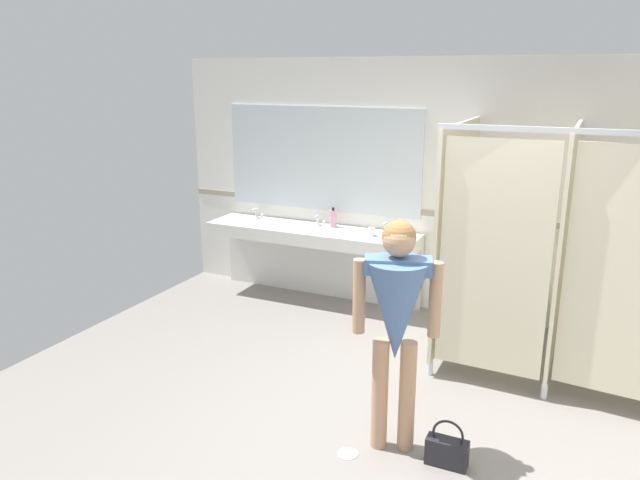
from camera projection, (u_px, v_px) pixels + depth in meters
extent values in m
cube|color=gray|center=(398.00, 450.00, 4.15)|extent=(6.77, 5.57, 0.10)
cube|color=silver|center=(481.00, 192.00, 6.01)|extent=(6.77, 0.12, 2.61)
cube|color=#9E937F|center=(478.00, 218.00, 6.02)|extent=(6.77, 0.01, 0.06)
cube|color=silver|center=(311.00, 234.00, 6.55)|extent=(2.36, 0.54, 0.14)
cube|color=silver|center=(320.00, 265.00, 6.86)|extent=(2.36, 0.08, 0.68)
cube|color=#ADADA8|center=(247.00, 226.00, 6.84)|extent=(0.42, 0.30, 0.11)
cylinder|color=silver|center=(257.00, 213.00, 6.99)|extent=(0.04, 0.04, 0.11)
cylinder|color=silver|center=(254.00, 210.00, 6.93)|extent=(0.03, 0.11, 0.03)
sphere|color=silver|center=(262.00, 216.00, 6.98)|extent=(0.04, 0.04, 0.04)
cube|color=#ADADA8|center=(310.00, 233.00, 6.52)|extent=(0.42, 0.30, 0.11)
cylinder|color=silver|center=(318.00, 220.00, 6.67)|extent=(0.04, 0.04, 0.11)
cylinder|color=silver|center=(316.00, 217.00, 6.61)|extent=(0.03, 0.11, 0.03)
sphere|color=silver|center=(324.00, 222.00, 6.66)|extent=(0.04, 0.04, 0.04)
cube|color=#ADADA8|center=(379.00, 242.00, 6.20)|extent=(0.42, 0.30, 0.11)
cylinder|color=silver|center=(386.00, 227.00, 6.35)|extent=(0.04, 0.04, 0.11)
cylinder|color=silver|center=(384.00, 224.00, 6.29)|extent=(0.03, 0.11, 0.03)
sphere|color=silver|center=(392.00, 230.00, 6.34)|extent=(0.04, 0.04, 0.04)
cube|color=silver|center=(322.00, 159.00, 6.58)|extent=(2.26, 0.02, 1.13)
cube|color=beige|center=(455.00, 232.00, 5.38)|extent=(0.03, 1.47, 1.92)
cylinder|color=silver|center=(430.00, 368.00, 5.06)|extent=(0.05, 0.05, 0.12)
cube|color=beige|center=(564.00, 243.00, 5.01)|extent=(0.03, 1.47, 1.92)
cylinder|color=silver|center=(544.00, 391.00, 4.69)|extent=(0.05, 0.05, 0.12)
cube|color=beige|center=(494.00, 259.00, 4.58)|extent=(0.83, 0.06, 1.82)
cube|color=beige|center=(627.00, 276.00, 4.21)|extent=(0.83, 0.11, 1.82)
cube|color=#B7BABF|center=(573.00, 131.00, 4.13)|extent=(1.87, 0.04, 0.04)
cylinder|color=tan|center=(407.00, 396.00, 3.99)|extent=(0.11, 0.11, 0.77)
cylinder|color=tan|center=(380.00, 394.00, 4.01)|extent=(0.11, 0.11, 0.77)
cone|color=#4C6B99|center=(396.00, 311.00, 3.84)|extent=(0.50, 0.50, 0.67)
cube|color=#4C6B99|center=(398.00, 265.00, 3.76)|extent=(0.45, 0.28, 0.10)
cylinder|color=tan|center=(435.00, 300.00, 3.79)|extent=(0.08, 0.08, 0.49)
cylinder|color=tan|center=(359.00, 296.00, 3.85)|extent=(0.08, 0.08, 0.49)
sphere|color=tan|center=(399.00, 240.00, 3.71)|extent=(0.21, 0.21, 0.21)
sphere|color=olive|center=(399.00, 237.00, 3.72)|extent=(0.21, 0.21, 0.21)
cube|color=black|center=(447.00, 453.00, 3.88)|extent=(0.27, 0.11, 0.18)
torus|color=black|center=(448.00, 435.00, 3.85)|extent=(0.20, 0.02, 0.20)
cylinder|color=#D899B2|center=(333.00, 219.00, 6.57)|extent=(0.07, 0.07, 0.18)
cylinder|color=black|center=(333.00, 209.00, 6.54)|extent=(0.03, 0.03, 0.04)
cylinder|color=white|center=(372.00, 232.00, 6.20)|extent=(0.07, 0.07, 0.09)
cylinder|color=#B7BABF|center=(348.00, 453.00, 4.02)|extent=(0.14, 0.14, 0.01)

